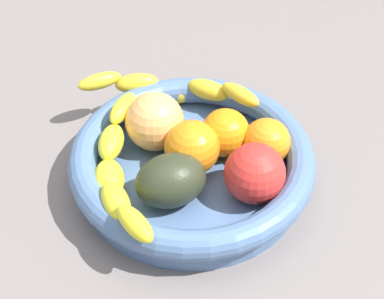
{
  "coord_description": "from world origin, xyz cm",
  "views": [
    {
      "loc": [
        -47.92,
        -12.93,
        55.89
      ],
      "look_at": [
        0.0,
        0.0,
        8.3
      ],
      "focal_mm": 54.22,
      "sensor_mm": 36.0,
      "label": 1
    }
  ],
  "objects_px": {
    "orange_mid_right": "(196,147)",
    "banana_draped_right": "(116,171)",
    "banana_draped_left": "(172,88)",
    "peach_blush": "(155,121)",
    "fruit_bowl": "(192,163)",
    "orange_front": "(225,133)",
    "avocado_dark": "(171,181)",
    "tomato_red": "(255,173)",
    "orange_mid_left": "(266,142)"
  },
  "relations": [
    {
      "from": "peach_blush",
      "to": "orange_mid_left",
      "type": "bearing_deg",
      "value": -86.94
    },
    {
      "from": "orange_front",
      "to": "peach_blush",
      "type": "distance_m",
      "value": 0.09
    },
    {
      "from": "orange_mid_right",
      "to": "banana_draped_right",
      "type": "bearing_deg",
      "value": 126.62
    },
    {
      "from": "tomato_red",
      "to": "orange_mid_left",
      "type": "bearing_deg",
      "value": -3.04
    },
    {
      "from": "orange_mid_right",
      "to": "avocado_dark",
      "type": "distance_m",
      "value": 0.06
    },
    {
      "from": "orange_front",
      "to": "tomato_red",
      "type": "xyz_separation_m",
      "value": [
        -0.06,
        -0.05,
        0.0
      ]
    },
    {
      "from": "orange_front",
      "to": "orange_mid_right",
      "type": "height_order",
      "value": "orange_mid_right"
    },
    {
      "from": "orange_mid_right",
      "to": "peach_blush",
      "type": "bearing_deg",
      "value": 64.86
    },
    {
      "from": "orange_mid_left",
      "to": "tomato_red",
      "type": "relative_size",
      "value": 0.83
    },
    {
      "from": "banana_draped_right",
      "to": "orange_mid_left",
      "type": "relative_size",
      "value": 3.85
    },
    {
      "from": "banana_draped_right",
      "to": "avocado_dark",
      "type": "bearing_deg",
      "value": -88.19
    },
    {
      "from": "fruit_bowl",
      "to": "peach_blush",
      "type": "relative_size",
      "value": 4.02
    },
    {
      "from": "peach_blush",
      "to": "tomato_red",
      "type": "distance_m",
      "value": 0.15
    },
    {
      "from": "banana_draped_left",
      "to": "peach_blush",
      "type": "xyz_separation_m",
      "value": [
        -0.08,
        -0.0,
        0.01
      ]
    },
    {
      "from": "banana_draped_right",
      "to": "orange_front",
      "type": "xyz_separation_m",
      "value": [
        0.1,
        -0.11,
        -0.0
      ]
    },
    {
      "from": "banana_draped_left",
      "to": "tomato_red",
      "type": "xyz_separation_m",
      "value": [
        -0.13,
        -0.14,
        0.01
      ]
    },
    {
      "from": "orange_front",
      "to": "orange_mid_right",
      "type": "bearing_deg",
      "value": 143.98
    },
    {
      "from": "orange_mid_left",
      "to": "orange_front",
      "type": "bearing_deg",
      "value": 87.71
    },
    {
      "from": "orange_mid_right",
      "to": "avocado_dark",
      "type": "height_order",
      "value": "orange_mid_right"
    },
    {
      "from": "banana_draped_right",
      "to": "orange_mid_right",
      "type": "distance_m",
      "value": 0.1
    },
    {
      "from": "orange_mid_left",
      "to": "orange_mid_right",
      "type": "relative_size",
      "value": 0.88
    },
    {
      "from": "peach_blush",
      "to": "tomato_red",
      "type": "xyz_separation_m",
      "value": [
        -0.05,
        -0.14,
        -0.0
      ]
    },
    {
      "from": "orange_front",
      "to": "peach_blush",
      "type": "height_order",
      "value": "peach_blush"
    },
    {
      "from": "banana_draped_left",
      "to": "peach_blush",
      "type": "distance_m",
      "value": 0.08
    },
    {
      "from": "peach_blush",
      "to": "avocado_dark",
      "type": "relative_size",
      "value": 0.9
    },
    {
      "from": "banana_draped_right",
      "to": "peach_blush",
      "type": "xyz_separation_m",
      "value": [
        0.09,
        -0.02,
        0.01
      ]
    },
    {
      "from": "fruit_bowl",
      "to": "banana_draped_right",
      "type": "xyz_separation_m",
      "value": [
        -0.06,
        0.07,
        0.02
      ]
    },
    {
      "from": "orange_mid_left",
      "to": "orange_mid_right",
      "type": "bearing_deg",
      "value": 114.36
    },
    {
      "from": "orange_front",
      "to": "tomato_red",
      "type": "distance_m",
      "value": 0.08
    },
    {
      "from": "orange_front",
      "to": "orange_mid_left",
      "type": "distance_m",
      "value": 0.05
    },
    {
      "from": "orange_front",
      "to": "avocado_dark",
      "type": "xyz_separation_m",
      "value": [
        -0.09,
        0.04,
        0.0
      ]
    },
    {
      "from": "orange_mid_right",
      "to": "avocado_dark",
      "type": "xyz_separation_m",
      "value": [
        -0.06,
        0.01,
        -0.0
      ]
    },
    {
      "from": "orange_mid_left",
      "to": "avocado_dark",
      "type": "xyz_separation_m",
      "value": [
        -0.09,
        0.09,
        0.0
      ]
    },
    {
      "from": "banana_draped_right",
      "to": "tomato_red",
      "type": "distance_m",
      "value": 0.16
    },
    {
      "from": "fruit_bowl",
      "to": "avocado_dark",
      "type": "distance_m",
      "value": 0.06
    },
    {
      "from": "banana_draped_left",
      "to": "peach_blush",
      "type": "relative_size",
      "value": 3.32
    },
    {
      "from": "tomato_red",
      "to": "banana_draped_right",
      "type": "bearing_deg",
      "value": 102.07
    },
    {
      "from": "fruit_bowl",
      "to": "orange_front",
      "type": "relative_size",
      "value": 4.9
    },
    {
      "from": "orange_mid_right",
      "to": "tomato_red",
      "type": "xyz_separation_m",
      "value": [
        -0.03,
        -0.08,
        0.0
      ]
    },
    {
      "from": "orange_mid_left",
      "to": "tomato_red",
      "type": "xyz_separation_m",
      "value": [
        -0.06,
        0.0,
        0.01
      ]
    },
    {
      "from": "orange_mid_left",
      "to": "peach_blush",
      "type": "relative_size",
      "value": 0.79
    },
    {
      "from": "fruit_bowl",
      "to": "orange_mid_left",
      "type": "distance_m",
      "value": 0.09
    },
    {
      "from": "peach_blush",
      "to": "avocado_dark",
      "type": "distance_m",
      "value": 0.1
    },
    {
      "from": "banana_draped_right",
      "to": "orange_front",
      "type": "relative_size",
      "value": 3.72
    },
    {
      "from": "avocado_dark",
      "to": "peach_blush",
      "type": "bearing_deg",
      "value": 28.4
    },
    {
      "from": "orange_mid_left",
      "to": "peach_blush",
      "type": "bearing_deg",
      "value": 93.06
    },
    {
      "from": "fruit_bowl",
      "to": "orange_mid_left",
      "type": "height_order",
      "value": "orange_mid_left"
    },
    {
      "from": "orange_front",
      "to": "tomato_red",
      "type": "bearing_deg",
      "value": -142.84
    },
    {
      "from": "fruit_bowl",
      "to": "banana_draped_right",
      "type": "relative_size",
      "value": 1.32
    },
    {
      "from": "fruit_bowl",
      "to": "banana_draped_left",
      "type": "distance_m",
      "value": 0.12
    }
  ]
}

